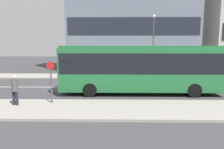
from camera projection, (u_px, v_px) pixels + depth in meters
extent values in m
plane|color=#3A3A3D|center=(73.00, 87.00, 17.05)|extent=(120.00, 120.00, 0.00)
cube|color=gray|center=(49.00, 109.00, 10.84)|extent=(44.00, 3.50, 0.13)
cube|color=gray|center=(84.00, 76.00, 23.23)|extent=(44.00, 3.50, 0.13)
cube|color=silver|center=(73.00, 87.00, 17.05)|extent=(41.80, 0.16, 0.01)
cube|color=#1E232D|center=(134.00, 26.00, 25.50)|extent=(17.00, 0.08, 2.20)
cube|color=#236B38|center=(140.00, 69.00, 14.51)|extent=(11.46, 2.42, 3.03)
cube|color=black|center=(140.00, 63.00, 14.45)|extent=(11.23, 2.45, 1.40)
cube|color=#236B38|center=(141.00, 47.00, 14.29)|extent=(11.29, 2.23, 0.14)
cube|color=black|center=(62.00, 65.00, 14.58)|extent=(0.05, 2.13, 1.82)
cube|color=yellow|center=(61.00, 51.00, 14.44)|extent=(0.04, 1.69, 0.32)
cylinder|color=black|center=(90.00, 90.00, 13.66)|extent=(0.96, 0.28, 0.96)
cylinder|color=black|center=(93.00, 84.00, 15.84)|extent=(0.96, 0.28, 0.96)
cylinder|color=black|center=(194.00, 90.00, 13.53)|extent=(0.96, 0.28, 0.96)
cylinder|color=black|center=(183.00, 84.00, 15.71)|extent=(0.96, 0.28, 0.96)
cube|color=black|center=(204.00, 76.00, 20.10)|extent=(4.09, 1.86, 0.68)
cube|color=#21262B|center=(203.00, 71.00, 20.03)|extent=(2.25, 1.63, 0.45)
cylinder|color=black|center=(221.00, 80.00, 19.27)|extent=(0.60, 0.18, 0.60)
cylinder|color=black|center=(213.00, 77.00, 20.93)|extent=(0.60, 0.18, 0.60)
cylinder|color=black|center=(195.00, 79.00, 19.32)|extent=(0.60, 0.18, 0.60)
cylinder|color=black|center=(189.00, 77.00, 20.98)|extent=(0.60, 0.18, 0.60)
cylinder|color=#23232D|center=(14.00, 98.00, 11.28)|extent=(0.15, 0.15, 0.79)
cylinder|color=#23232D|center=(17.00, 98.00, 11.24)|extent=(0.15, 0.15, 0.79)
cylinder|color=#4C4C4C|center=(14.00, 85.00, 11.16)|extent=(0.34, 0.34, 0.69)
sphere|color=beige|center=(14.00, 77.00, 11.10)|extent=(0.22, 0.22, 0.22)
cylinder|color=#4C4C51|center=(51.00, 82.00, 11.62)|extent=(0.09, 0.09, 2.47)
cylinder|color=red|center=(50.00, 66.00, 11.43)|extent=(0.44, 0.03, 0.44)
cylinder|color=#4C4C51|center=(153.00, 48.00, 21.39)|extent=(0.14, 0.14, 6.38)
sphere|color=silver|center=(154.00, 16.00, 20.95)|extent=(0.36, 0.36, 0.36)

